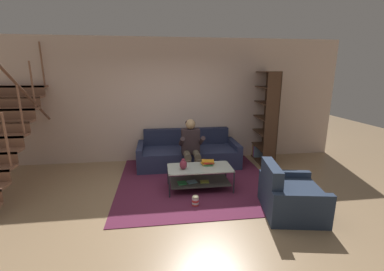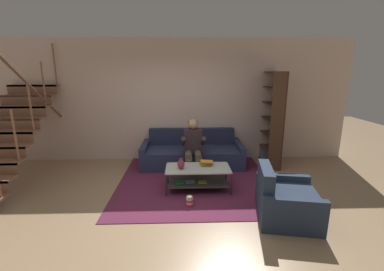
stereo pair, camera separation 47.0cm
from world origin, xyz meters
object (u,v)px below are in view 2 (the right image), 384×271
at_px(person_seated_center, 193,145).
at_px(coffee_table, 197,175).
at_px(couch, 192,154).
at_px(popcorn_tub, 190,201).
at_px(vase, 181,164).
at_px(book_stack, 207,163).
at_px(armchair, 285,201).
at_px(bookshelf, 272,124).

distance_m(person_seated_center, coffee_table, 0.85).
xyz_separation_m(couch, popcorn_tub, (-0.11, -1.93, -0.18)).
relative_size(vase, popcorn_tub, 1.07).
relative_size(coffee_table, book_stack, 4.61).
height_order(couch, vase, couch).
relative_size(coffee_table, popcorn_tub, 6.55).
relative_size(coffee_table, vase, 6.09).
bearing_deg(book_stack, vase, -162.27).
height_order(couch, person_seated_center, person_seated_center).
height_order(person_seated_center, book_stack, person_seated_center).
bearing_deg(popcorn_tub, couch, 86.78).
relative_size(couch, vase, 11.99).
relative_size(armchair, popcorn_tub, 6.03).
relative_size(person_seated_center, popcorn_tub, 6.53).
bearing_deg(couch, vase, -100.22).
distance_m(coffee_table, bookshelf, 2.42).
distance_m(couch, person_seated_center, 0.67).
distance_m(couch, coffee_table, 1.33).
bearing_deg(vase, book_stack, 17.73).
bearing_deg(couch, person_seated_center, -90.00).
bearing_deg(couch, bookshelf, 3.31).
distance_m(vase, book_stack, 0.50).
height_order(coffee_table, vase, vase).
bearing_deg(armchair, bookshelf, 76.47).
relative_size(person_seated_center, vase, 6.07).
bearing_deg(vase, coffee_table, 9.40).
height_order(vase, popcorn_tub, vase).
xyz_separation_m(couch, person_seated_center, (-0.00, -0.56, 0.37)).
xyz_separation_m(bookshelf, armchair, (-0.58, -2.42, -0.68)).
bearing_deg(vase, armchair, -31.18).
height_order(couch, coffee_table, couch).
bearing_deg(armchair, book_stack, 134.58).
xyz_separation_m(coffee_table, book_stack, (0.17, 0.10, 0.19)).
bearing_deg(book_stack, popcorn_tub, -115.51).
relative_size(coffee_table, bookshelf, 0.55).
xyz_separation_m(vase, popcorn_tub, (0.14, -0.55, -0.43)).
distance_m(vase, popcorn_tub, 0.71).
relative_size(person_seated_center, book_stack, 4.60).
distance_m(person_seated_center, book_stack, 0.72).
xyz_separation_m(vase, bookshelf, (2.13, 1.48, 0.43)).
xyz_separation_m(vase, armchair, (1.55, -0.94, -0.26)).
bearing_deg(coffee_table, person_seated_center, 93.91).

